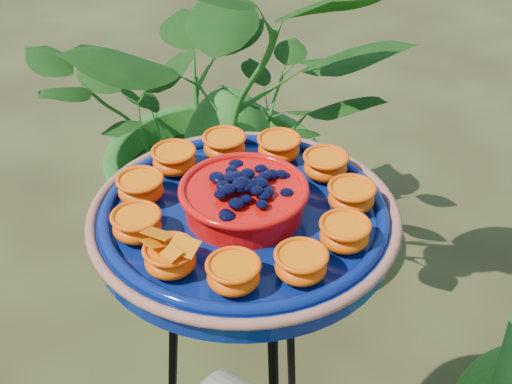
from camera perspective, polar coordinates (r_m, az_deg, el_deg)
feeder_dish at (r=1.00m, az=-0.97°, el=-1.76°), size 0.44×0.44×0.10m
shrub_back_left at (r=1.93m, az=-2.22°, el=5.48°), size 1.18×1.13×1.01m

